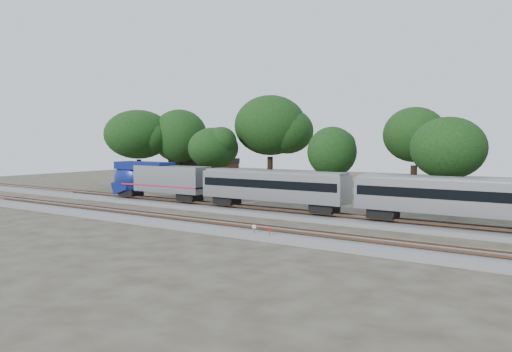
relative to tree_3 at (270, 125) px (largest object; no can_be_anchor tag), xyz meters
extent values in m
plane|color=#383328|center=(11.80, -24.35, -10.02)|extent=(160.00, 160.00, 0.00)
cube|color=slate|center=(11.80, -18.35, -9.82)|extent=(160.00, 5.00, 0.40)
cube|color=brown|center=(11.80, -19.06, -9.37)|extent=(160.00, 0.08, 0.15)
cube|color=brown|center=(11.80, -17.63, -9.37)|extent=(160.00, 0.08, 0.15)
cube|color=slate|center=(11.80, -28.35, -9.82)|extent=(160.00, 5.00, 0.40)
cube|color=brown|center=(11.80, -29.06, -9.37)|extent=(160.00, 0.08, 0.15)
cube|color=brown|center=(11.80, -27.63, -9.37)|extent=(160.00, 0.08, 0.15)
cube|color=#A9ABB0|center=(-2.49, -18.35, -6.86)|extent=(10.09, 2.86, 3.14)
ellipsoid|color=navy|center=(-9.73, -18.35, -7.10)|extent=(5.14, 2.97, 4.38)
cube|color=navy|center=(-7.16, -18.35, -5.39)|extent=(8.09, 2.80, 0.95)
cube|color=black|center=(-9.26, -18.35, -6.15)|extent=(0.43, 2.19, 1.25)
cube|color=#A41936|center=(-3.64, -18.35, -7.67)|extent=(12.38, 2.90, 0.17)
cube|color=black|center=(-9.59, -18.35, -8.86)|extent=(2.48, 2.10, 0.86)
cube|color=black|center=(0.41, -18.35, -8.86)|extent=(2.48, 2.10, 0.86)
cube|color=#A9ABB0|center=(11.92, -18.35, -7.01)|extent=(16.57, 2.86, 2.86)
cube|color=black|center=(11.92, -18.35, -6.72)|extent=(16.00, 2.91, 0.86)
cube|color=gray|center=(11.92, -18.35, -5.53)|extent=(16.19, 2.29, 0.33)
cube|color=black|center=(5.92, -18.35, -8.86)|extent=(2.48, 2.10, 0.86)
cube|color=black|center=(17.92, -18.35, -8.86)|extent=(2.48, 2.10, 0.86)
cube|color=#A9ABB0|center=(29.87, -18.35, -7.01)|extent=(16.57, 2.86, 2.86)
cube|color=black|center=(29.87, -18.35, -6.72)|extent=(16.00, 2.91, 0.86)
cube|color=gray|center=(29.87, -18.35, -5.53)|extent=(16.19, 2.29, 0.33)
cube|color=black|center=(23.87, -18.35, -8.86)|extent=(2.48, 2.10, 0.86)
cylinder|color=#512D19|center=(18.92, -30.01, -9.58)|extent=(0.06, 0.06, 0.88)
cylinder|color=#A20D0B|center=(18.92, -30.01, -9.19)|extent=(0.31, 0.09, 0.31)
cylinder|color=#512D19|center=(17.41, -29.90, -9.55)|extent=(0.06, 0.06, 0.95)
cylinder|color=silver|center=(17.41, -29.90, -9.13)|extent=(0.34, 0.09, 0.34)
cube|color=#512D19|center=(16.56, -29.51, -9.87)|extent=(0.55, 0.40, 0.30)
cube|color=brown|center=(-15.30, 3.18, -8.07)|extent=(10.55, 8.02, 3.90)
cube|color=black|center=(-15.30, 3.18, -5.68)|extent=(10.77, 8.24, 0.88)
cylinder|color=black|center=(-21.53, -5.89, -7.65)|extent=(0.70, 0.70, 4.74)
ellipsoid|color=black|center=(-21.53, -5.89, -1.22)|extent=(8.94, 8.94, 7.59)
cylinder|color=black|center=(-16.21, -1.95, -7.72)|extent=(0.70, 0.70, 4.61)
ellipsoid|color=black|center=(-16.21, -1.95, -1.47)|extent=(8.69, 8.69, 7.38)
cylinder|color=black|center=(-5.52, -6.46, -8.21)|extent=(0.70, 0.70, 3.62)
ellipsoid|color=black|center=(-5.52, -6.46, -3.31)|extent=(6.82, 6.82, 5.80)
cylinder|color=black|center=(0.00, 0.00, -7.32)|extent=(0.70, 0.70, 5.41)
ellipsoid|color=black|center=(0.00, 0.00, 0.02)|extent=(10.20, 10.20, 8.67)
cylinder|color=black|center=(12.47, -5.18, -8.30)|extent=(0.70, 0.70, 3.44)
ellipsoid|color=black|center=(12.47, -5.18, -3.64)|extent=(6.48, 6.48, 5.51)
cylinder|color=black|center=(20.64, 1.93, -7.72)|extent=(0.70, 0.70, 4.60)
ellipsoid|color=black|center=(20.64, 1.93, -1.48)|extent=(8.67, 8.67, 7.37)
cylinder|color=black|center=(27.00, -7.69, -8.14)|extent=(0.70, 0.70, 3.77)
ellipsoid|color=black|center=(27.00, -7.69, -3.03)|extent=(7.10, 7.10, 6.04)
camera|label=1|loc=(39.47, -62.43, -2.32)|focal=35.00mm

